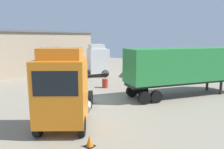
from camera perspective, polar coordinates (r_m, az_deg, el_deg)
ground_plane at (r=17.16m, az=-4.63°, el=-6.97°), size 60.00×60.00×0.00m
tractor_unit_orange at (r=12.03m, az=-12.56°, el=-4.22°), size 6.52×6.03×4.38m
container_trailer_green at (r=19.34m, az=18.77°, el=2.24°), size 10.38×7.64×4.04m
tractor_unit_white at (r=27.80m, az=-4.61°, el=3.45°), size 6.58×5.51×4.06m
gravel_pile at (r=27.77m, az=5.58°, el=1.49°), size 3.78×3.78×1.96m
oil_drum at (r=21.54m, az=-1.84°, el=-2.30°), size 0.58×0.58×0.88m
traffic_cone at (r=10.38m, az=-5.84°, el=-16.98°), size 0.40×0.40×0.55m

